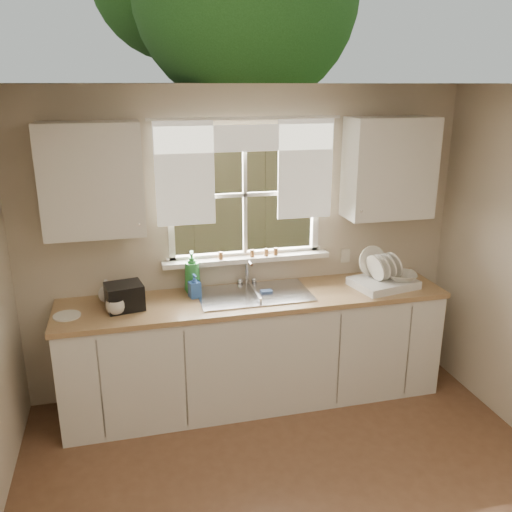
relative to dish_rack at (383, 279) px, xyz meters
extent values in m
cube|color=beige|center=(-1.07, 0.37, -0.40)|extent=(3.60, 0.02, 1.15)
cube|color=beige|center=(-1.07, 0.37, 1.35)|extent=(3.60, 0.02, 0.35)
cube|color=beige|center=(-2.27, 0.37, 0.67)|extent=(1.20, 0.02, 1.00)
cube|color=beige|center=(0.13, 0.37, 0.67)|extent=(1.20, 0.02, 1.00)
cube|color=silver|center=(-1.07, -1.63, 1.52)|extent=(3.60, 4.00, 0.02)
cube|color=white|center=(-1.07, 0.39, 0.17)|extent=(1.30, 0.06, 0.05)
cube|color=white|center=(-1.07, 0.39, 1.17)|extent=(1.30, 0.06, 0.05)
cube|color=white|center=(-1.67, 0.39, 0.67)|extent=(0.05, 0.06, 1.05)
cube|color=white|center=(-0.47, 0.39, 0.67)|extent=(0.05, 0.06, 1.05)
cube|color=white|center=(-1.07, 0.39, 0.67)|extent=(0.03, 0.04, 1.00)
cube|color=white|center=(-1.07, 0.39, 0.67)|extent=(1.20, 0.04, 0.03)
cube|color=white|center=(-1.07, 0.33, 0.15)|extent=(1.38, 0.14, 0.04)
cylinder|color=white|center=(-1.07, 0.31, 1.27)|extent=(1.50, 0.02, 0.02)
cube|color=white|center=(-1.55, 0.32, 0.87)|extent=(0.45, 0.02, 0.80)
cube|color=white|center=(-0.59, 0.32, 0.87)|extent=(0.45, 0.02, 0.80)
cube|color=white|center=(-1.07, 0.32, 1.12)|extent=(1.40, 0.02, 0.20)
cube|color=silver|center=(-1.07, 0.05, -0.54)|extent=(3.00, 0.62, 0.87)
cube|color=#AA8355|center=(-1.07, 0.05, -0.09)|extent=(3.04, 0.65, 0.04)
cube|color=silver|center=(-2.22, 0.19, 0.87)|extent=(0.70, 0.33, 0.80)
cube|color=silver|center=(0.08, 0.19, 0.87)|extent=(0.70, 0.33, 0.80)
cube|color=beige|center=(-0.19, 0.35, 0.10)|extent=(0.08, 0.01, 0.12)
cylinder|color=brown|center=(-1.03, 0.31, 0.20)|extent=(0.04, 0.04, 0.06)
cylinder|color=brown|center=(-1.29, 0.31, 0.20)|extent=(0.04, 0.04, 0.06)
cylinder|color=brown|center=(-0.83, 0.31, 0.20)|extent=(0.04, 0.04, 0.06)
cylinder|color=brown|center=(-0.91, 0.31, 0.20)|extent=(0.04, 0.04, 0.06)
cube|color=#335421|center=(-1.07, 5.37, -1.00)|extent=(20.00, 10.00, 0.02)
cube|color=#978153|center=(-1.07, 3.37, -0.08)|extent=(8.00, 0.10, 1.80)
cube|color=maroon|center=(-2.27, 6.87, 0.12)|extent=(3.00, 3.00, 2.20)
cube|color=black|center=(-2.27, 6.87, 1.37)|extent=(3.20, 3.20, 0.30)
cylinder|color=#423021|center=(0.33, 6.37, 0.62)|extent=(0.36, 0.36, 3.20)
cube|color=#B7B7BC|center=(-1.07, 0.08, -0.15)|extent=(0.84, 0.46, 0.18)
cube|color=#B7B7BC|center=(-1.07, 0.08, -0.06)|extent=(0.88, 0.50, 0.01)
cube|color=#B7B7BC|center=(-1.07, 0.08, -0.09)|extent=(0.02, 0.41, 0.14)
cylinder|color=silver|center=(-1.07, 0.33, 0.04)|extent=(0.03, 0.03, 0.22)
cylinder|color=silver|center=(-1.07, 0.25, 0.15)|extent=(0.02, 0.18, 0.02)
sphere|color=silver|center=(-1.13, 0.33, -0.04)|extent=(0.05, 0.05, 0.05)
sphere|color=silver|center=(-1.01, 0.33, -0.04)|extent=(0.05, 0.05, 0.05)
cube|color=white|center=(0.00, -0.01, -0.04)|extent=(0.55, 0.46, 0.06)
cylinder|color=white|center=(-0.05, 0.11, 0.12)|extent=(0.27, 0.13, 0.25)
cylinder|color=white|center=(-0.09, -0.02, 0.11)|extent=(0.11, 0.23, 0.22)
cylinder|color=white|center=(-0.03, -0.01, 0.11)|extent=(0.11, 0.23, 0.22)
cylinder|color=white|center=(0.03, 0.00, 0.11)|extent=(0.11, 0.23, 0.22)
cylinder|color=white|center=(0.09, 0.01, 0.11)|extent=(0.11, 0.23, 0.22)
imported|color=silver|center=(0.14, -0.05, 0.03)|extent=(0.30, 0.30, 0.06)
imported|color=green|center=(-1.53, 0.25, 0.10)|extent=(0.14, 0.14, 0.34)
imported|color=#2C58A8|center=(-1.53, 0.14, 0.03)|extent=(0.10, 0.10, 0.19)
imported|color=beige|center=(-2.19, 0.23, 0.02)|extent=(0.17, 0.17, 0.17)
cylinder|color=white|center=(-2.47, 0.00, -0.06)|extent=(0.19, 0.19, 0.01)
imported|color=silver|center=(-2.12, -0.04, -0.01)|extent=(0.16, 0.16, 0.11)
cube|color=black|center=(-2.06, 0.04, 0.03)|extent=(0.30, 0.27, 0.19)
camera|label=1|loc=(-2.01, -3.78, 1.53)|focal=38.00mm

